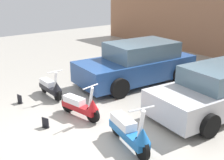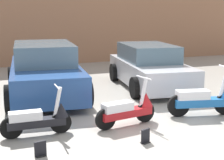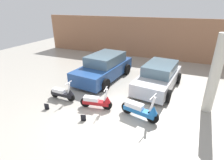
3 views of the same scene
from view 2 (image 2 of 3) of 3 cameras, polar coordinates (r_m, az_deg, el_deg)
ground_plane at (r=7.02m, az=8.38°, el=-8.12°), size 28.00×28.00×0.00m
wall_back at (r=15.17m, az=-8.48°, el=8.66°), size 19.60×0.12×3.20m
scooter_front_left at (r=6.68m, az=-11.97°, el=-6.30°), size 1.34×0.48×0.94m
scooter_front_right at (r=7.09m, az=2.78°, el=-4.84°), size 1.40×0.56×0.98m
scooter_front_center at (r=8.01m, az=15.25°, el=-2.96°), size 1.58×0.69×1.12m
car_rear_left at (r=9.65m, az=-11.10°, el=1.48°), size 2.41×4.43×1.45m
car_rear_center at (r=10.61m, az=6.21°, el=2.17°), size 2.23×4.02×1.31m
placard_near_left_scooter at (r=5.83m, az=-11.82°, el=-11.27°), size 0.20×0.15×0.26m
placard_near_right_scooter at (r=6.28m, az=5.59°, el=-9.38°), size 0.20×0.17×0.26m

